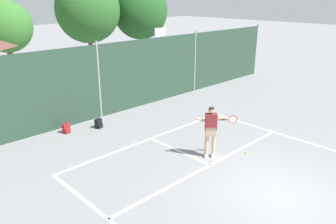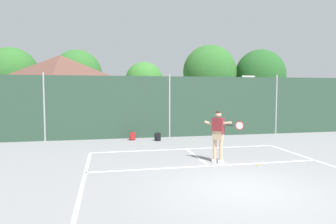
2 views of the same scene
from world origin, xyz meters
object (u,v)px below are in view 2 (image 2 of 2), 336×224
object	(u,v)px
basketball_hoop	(248,95)
tennis_player	(218,132)
backpack_red	(133,136)
backpack_black	(158,137)
tennis_ball	(258,165)

from	to	relation	value
basketball_hoop	tennis_player	world-z (taller)	basketball_hoop
basketball_hoop	backpack_red	xyz separation A→B (m)	(-7.84, -2.77, -2.12)
tennis_player	basketball_hoop	bearing A→B (deg)	57.44
tennis_player	backpack_red	size ratio (longest dim) A/B	4.01
backpack_red	basketball_hoop	bearing A→B (deg)	19.45
basketball_hoop	backpack_black	size ratio (longest dim) A/B	7.67
basketball_hoop	tennis_ball	distance (m)	10.16
tennis_player	backpack_black	distance (m)	5.27
backpack_red	backpack_black	xyz separation A→B (m)	(1.25, -0.46, 0.00)
backpack_red	tennis_player	bearing A→B (deg)	-64.84
tennis_player	backpack_black	world-z (taller)	tennis_player
tennis_ball	backpack_black	distance (m)	6.28
tennis_ball	backpack_red	xyz separation A→B (m)	(-3.72, 6.23, 0.16)
basketball_hoop	backpack_red	distance (m)	8.58
basketball_hoop	tennis_ball	xyz separation A→B (m)	(-4.12, -9.00, -2.28)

